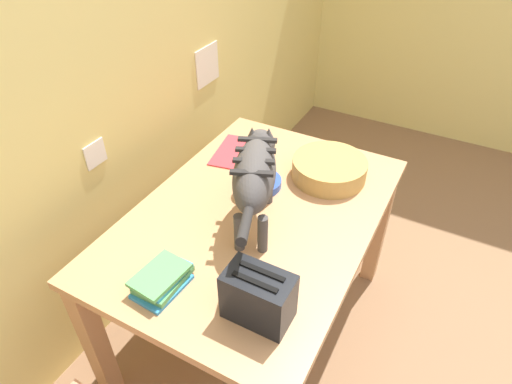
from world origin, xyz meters
TOP-DOWN VIEW (x-y plane):
  - wall_rear at (-0.00, 1.77)m, footprint 5.24×0.11m
  - dining_table at (0.03, 1.08)m, footprint 1.25×0.87m
  - cat at (-0.00, 1.06)m, footprint 0.63×0.31m
  - saucer_bowl at (0.19, 1.14)m, footprint 0.18×0.18m
  - coffee_mug at (0.19, 1.14)m, footprint 0.12×0.08m
  - magazine at (0.37, 1.33)m, footprint 0.31×0.28m
  - book_stack at (-0.43, 1.17)m, footprint 0.20×0.14m
  - wicker_basket at (0.38, 0.92)m, footprint 0.31×0.31m
  - toaster at (-0.38, 0.85)m, footprint 0.12×0.20m

SIDE VIEW (x-z plane):
  - dining_table at x=0.03m, z-range 0.28..1.01m
  - magazine at x=0.37m, z-range 0.73..0.74m
  - saucer_bowl at x=0.19m, z-range 0.73..0.76m
  - book_stack at x=-0.43m, z-range 0.73..0.79m
  - wicker_basket at x=0.38m, z-range 0.73..0.82m
  - coffee_mug at x=0.19m, z-range 0.76..0.84m
  - toaster at x=-0.38m, z-range 0.73..0.90m
  - cat at x=0.00m, z-range 0.79..1.11m
  - wall_rear at x=0.00m, z-range 0.00..2.50m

